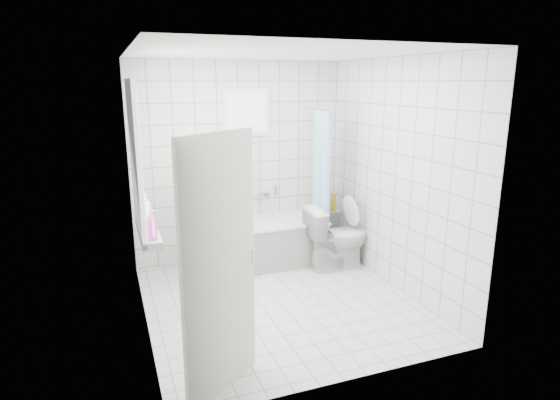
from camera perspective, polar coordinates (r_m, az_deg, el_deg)
name	(u,v)px	position (r m, az deg, el deg)	size (l,w,h in m)	color
ground	(280,301)	(5.23, -0.06, -12.26)	(3.00, 3.00, 0.00)	white
ceiling	(279,53)	(4.69, -0.07, 17.50)	(3.00, 3.00, 0.00)	white
wall_back	(240,163)	(6.20, -4.96, 4.57)	(2.80, 0.02, 2.60)	white
wall_front	(351,226)	(3.48, 8.66, -3.17)	(2.80, 0.02, 2.60)	white
wall_left	(138,197)	(4.51, -16.96, 0.39)	(0.02, 3.00, 2.60)	white
wall_right	(396,176)	(5.44, 13.91, 2.86)	(0.02, 3.00, 2.60)	white
window_left	(138,159)	(4.75, -16.94, 4.75)	(0.01, 0.90, 1.40)	white
window_back	(247,113)	(6.11, -4.05, 10.59)	(0.50, 0.01, 0.50)	white
window_sill	(148,232)	(4.92, -15.80, -3.73)	(0.18, 1.02, 0.08)	white
door	(220,269)	(3.49, -7.34, -8.29)	(0.04, 0.80, 2.00)	silver
bathtub	(264,242)	(6.16, -1.95, -5.16)	(1.56, 0.77, 0.58)	white
partition_wall	(199,216)	(5.77, -9.82, -1.91)	(0.15, 0.85, 1.50)	white
tiled_ledge	(325,229)	(6.76, 5.55, -3.59)	(0.40, 0.24, 0.55)	white
toilet	(337,237)	(6.02, 6.99, -4.54)	(0.46, 0.80, 0.82)	white
curtain_rod	(317,109)	(6.07, 4.57, 11.03)	(0.02, 0.02, 0.80)	silver
shower_curtain	(320,180)	(6.07, 4.92, 2.44)	(0.14, 0.48, 1.78)	#4DA6E3
tub_faucet	(263,195)	(6.34, -2.11, 0.67)	(0.18, 0.06, 0.06)	silver
sill_bottles	(148,216)	(4.86, -15.80, -1.93)	(0.15, 0.78, 0.31)	white
ledge_bottles	(327,204)	(6.59, 5.73, -0.44)	(0.21, 0.15, 0.27)	gold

